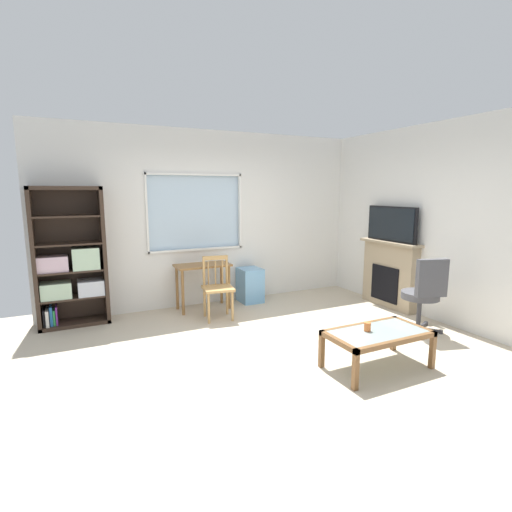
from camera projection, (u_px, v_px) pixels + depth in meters
The scene contains 12 objects.
ground at pixel (275, 352), 4.50m from camera, with size 6.16×5.54×0.02m, color beige.
wall_back_with_window at pixel (210, 219), 6.29m from camera, with size 5.16×0.15×2.77m.
wall_right at pixel (442, 223), 5.41m from camera, with size 0.12×4.74×2.77m, color silver.
bookshelf at pixel (71, 265), 5.27m from camera, with size 0.90×0.38×1.89m.
desk_under_window at pixel (203, 273), 6.00m from camera, with size 0.84×0.43×0.71m.
wooden_chair at pixel (217, 287), 5.59m from camera, with size 0.47×0.46×0.90m.
plastic_drawer_unit at pixel (250, 285), 6.46m from camera, with size 0.35×0.40×0.57m, color #72ADDB.
fireplace at pixel (389, 274), 6.16m from camera, with size 0.26×1.11×1.05m.
tv at pixel (391, 224), 6.02m from camera, with size 0.06×0.96×0.54m.
office_chair at pixel (424, 291), 4.99m from camera, with size 0.58×0.61×1.00m.
coffee_table at pixel (378, 336), 4.02m from camera, with size 1.07×0.58×0.40m.
sippy_cup at pixel (367, 327), 4.01m from camera, with size 0.07×0.07×0.09m, color orange.
Camera 1 is at (-2.07, -3.72, 1.84)m, focal length 27.24 mm.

